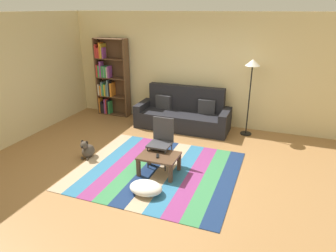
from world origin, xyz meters
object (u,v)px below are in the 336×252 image
at_px(pouf, 146,188).
at_px(dog, 87,150).
at_px(coffee_table, 159,158).
at_px(tv_remote, 158,156).
at_px(couch, 183,114).
at_px(folding_chair, 162,138).
at_px(bookshelf, 109,80).
at_px(standing_lamp, 252,73).

height_order(pouf, dog, dog).
xyz_separation_m(coffee_table, tv_remote, (-0.00, -0.06, 0.07)).
height_order(couch, folding_chair, couch).
height_order(pouf, folding_chair, folding_chair).
distance_m(bookshelf, tv_remote, 3.67).
xyz_separation_m(standing_lamp, folding_chair, (-1.30, -2.05, -0.92)).
bearing_deg(coffee_table, standing_lamp, 63.19).
bearing_deg(couch, tv_remote, -82.73).
distance_m(bookshelf, dog, 2.79).
distance_m(couch, standing_lamp, 1.88).
height_order(couch, standing_lamp, standing_lamp).
relative_size(dog, folding_chair, 0.44).
xyz_separation_m(couch, tv_remote, (0.30, -2.34, 0.04)).
height_order(tv_remote, folding_chair, folding_chair).
relative_size(couch, pouf, 4.22).
xyz_separation_m(couch, pouf, (0.35, -2.96, -0.23)).
bearing_deg(couch, folding_chair, -83.81).
bearing_deg(dog, couch, 60.61).
xyz_separation_m(bookshelf, tv_remote, (2.50, -2.63, -0.59)).
distance_m(pouf, dog, 1.76).
height_order(dog, folding_chair, folding_chair).
bearing_deg(folding_chair, tv_remote, -20.83).
height_order(standing_lamp, folding_chair, standing_lamp).
distance_m(pouf, tv_remote, 0.67).
height_order(pouf, standing_lamp, standing_lamp).
distance_m(couch, folding_chair, 1.96).
bearing_deg(pouf, couch, 96.75).
bearing_deg(standing_lamp, folding_chair, -122.43).
height_order(coffee_table, pouf, coffee_table).
xyz_separation_m(bookshelf, dog, (0.95, -2.50, -0.80)).
height_order(dog, standing_lamp, standing_lamp).
bearing_deg(coffee_table, tv_remote, -91.94).
distance_m(couch, tv_remote, 2.36).
relative_size(bookshelf, tv_remote, 13.66).
bearing_deg(folding_chair, standing_lamp, 114.38).
bearing_deg(bookshelf, standing_lamp, -2.56).
height_order(pouf, tv_remote, tv_remote).
xyz_separation_m(coffee_table, standing_lamp, (1.21, 2.40, 1.15)).
bearing_deg(standing_lamp, dog, -139.81).
xyz_separation_m(couch, standing_lamp, (1.52, 0.12, 1.11)).
bearing_deg(tv_remote, couch, 76.33).
height_order(bookshelf, tv_remote, bookshelf).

